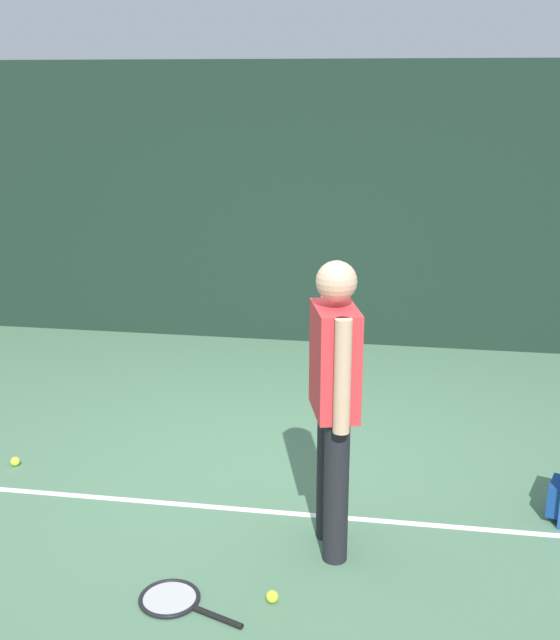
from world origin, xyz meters
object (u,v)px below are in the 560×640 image
Objects in this scene: tennis_player at (334,392)px; tennis_ball_near_player at (15,461)px; tennis_racket at (174,600)px; tennis_ball_by_fence at (272,597)px.

tennis_player is 2.56m from tennis_ball_near_player.
tennis_racket is at bearing -40.18° from tennis_ball_near_player.
tennis_player is 25.76× the size of tennis_ball_near_player.
tennis_ball_by_fence is at bearing -39.72° from tennis_player.
tennis_ball_near_player is (-2.29, 0.66, -0.93)m from tennis_player.
tennis_player reaches higher than tennis_ball_by_fence.
tennis_player reaches higher than tennis_ball_near_player.
tennis_racket is 2.01m from tennis_ball_near_player.
tennis_player is 1.12m from tennis_ball_by_fence.
tennis_player is at bearing 65.73° from tennis_ball_by_fence.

